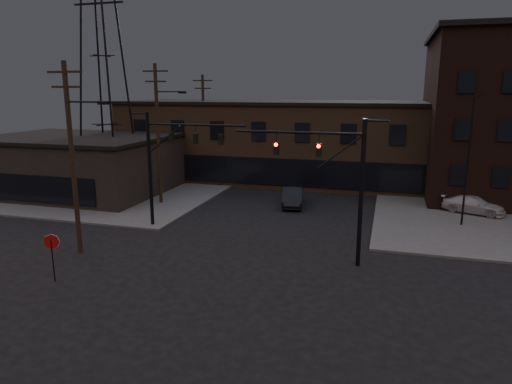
% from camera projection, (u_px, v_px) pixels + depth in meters
% --- Properties ---
extents(ground, '(140.00, 140.00, 0.00)m').
position_uv_depth(ground, '(218.00, 284.00, 22.66)').
color(ground, black).
rests_on(ground, ground).
extents(sidewalk_nw, '(30.00, 30.00, 0.15)m').
position_uv_depth(sidewalk_nw, '(101.00, 179.00, 49.28)').
color(sidewalk_nw, '#474744').
rests_on(sidewalk_nw, ground).
extents(building_row, '(40.00, 12.00, 8.00)m').
position_uv_depth(building_row, '(313.00, 143.00, 48.00)').
color(building_row, brown).
rests_on(building_row, ground).
extents(building_left, '(16.00, 12.00, 5.00)m').
position_uv_depth(building_left, '(79.00, 166.00, 42.58)').
color(building_left, black).
rests_on(building_left, ground).
extents(traffic_signal_near, '(7.12, 0.24, 8.00)m').
position_uv_depth(traffic_signal_near, '(340.00, 176.00, 24.32)').
color(traffic_signal_near, black).
rests_on(traffic_signal_near, ground).
extents(traffic_signal_far, '(7.12, 0.24, 8.00)m').
position_uv_depth(traffic_signal_far, '(166.00, 157.00, 30.90)').
color(traffic_signal_far, black).
rests_on(traffic_signal_far, ground).
extents(stop_sign, '(0.72, 0.33, 2.48)m').
position_uv_depth(stop_sign, '(52.00, 247.00, 22.59)').
color(stop_sign, black).
rests_on(stop_sign, ground).
extents(utility_pole_near, '(3.70, 0.28, 11.00)m').
position_uv_depth(utility_pole_near, '(73.00, 154.00, 25.84)').
color(utility_pole_near, black).
rests_on(utility_pole_near, ground).
extents(utility_pole_mid, '(3.70, 0.28, 11.50)m').
position_uv_depth(utility_pole_mid, '(159.00, 131.00, 37.29)').
color(utility_pole_mid, black).
rests_on(utility_pole_mid, ground).
extents(utility_pole_far, '(2.20, 0.28, 11.00)m').
position_uv_depth(utility_pole_far, '(204.00, 125.00, 48.89)').
color(utility_pole_far, black).
rests_on(utility_pole_far, ground).
extents(transmission_tower, '(7.00, 7.00, 25.00)m').
position_uv_depth(transmission_tower, '(102.00, 56.00, 41.72)').
color(transmission_tower, black).
rests_on(transmission_tower, ground).
extents(lot_light_a, '(1.50, 0.28, 9.14)m').
position_uv_depth(lot_light_a, '(469.00, 149.00, 30.99)').
color(lot_light_a, black).
rests_on(lot_light_a, ground).
extents(parked_car_lot_b, '(4.86, 3.34, 1.31)m').
position_uv_depth(parked_car_lot_b, '(473.00, 205.00, 35.05)').
color(parked_car_lot_b, '#B2B2B4').
rests_on(parked_car_lot_b, sidewalk_ne).
extents(car_crossing, '(2.38, 4.83, 1.52)m').
position_uv_depth(car_crossing, '(293.00, 197.00, 37.86)').
color(car_crossing, black).
rests_on(car_crossing, ground).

